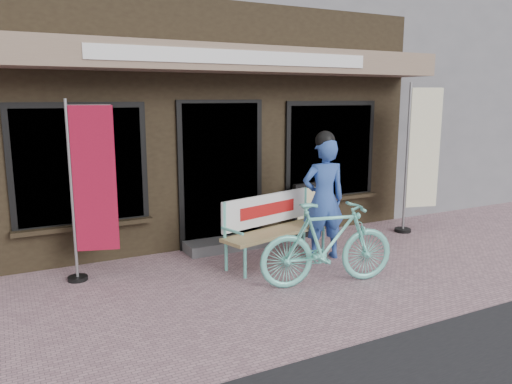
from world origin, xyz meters
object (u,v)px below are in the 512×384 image
bicycle (328,244)px  nobori_red (91,189)px  bench (273,222)px  nobori_cream (421,156)px  person (324,197)px  menu_stand (305,210)px

bicycle → nobori_red: 2.93m
bicycle → nobori_red: size_ratio=0.76×
bench → nobori_red: 2.43m
bench → nobori_cream: bearing=-10.7°
bench → person: (0.67, -0.24, 0.34)m
nobori_cream → menu_stand: size_ratio=2.78×
bench → nobori_cream: (2.91, 0.21, 0.74)m
bench → nobori_cream: 3.01m
bench → menu_stand: size_ratio=1.96×
bench → nobori_cream: nobori_cream is taller
person → nobori_cream: bearing=24.0°
bench → bicycle: 1.11m
bench → bicycle: (0.14, -1.10, -0.03)m
bench → bicycle: size_ratio=1.03×
bench → person: bearing=-34.2°
nobori_red → nobori_cream: 5.24m
person → menu_stand: person is taller
person → nobori_cream: 2.32m
nobori_red → bicycle: bearing=-13.5°
bicycle → nobori_red: (-2.46, 1.46, 0.64)m
person → bicycle: size_ratio=1.05×
person → menu_stand: (0.34, 1.00, -0.43)m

